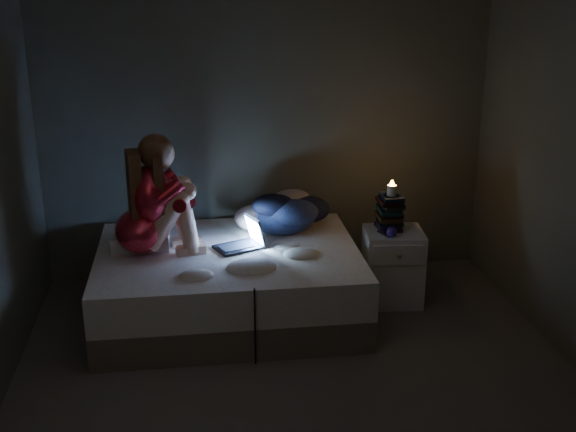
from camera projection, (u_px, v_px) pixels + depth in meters
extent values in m
cube|color=#514A48|center=(302.00, 393.00, 4.46)|extent=(3.60, 3.80, 0.02)
cube|color=#464943|center=(266.00, 121.00, 5.82)|extent=(3.60, 0.02, 2.60)
cube|color=#464943|center=(399.00, 370.00, 2.25)|extent=(3.60, 0.02, 2.60)
cube|color=white|center=(141.00, 240.00, 5.32)|extent=(0.41, 0.29, 0.12)
cube|color=silver|center=(393.00, 266.00, 5.58)|extent=(0.47, 0.43, 0.58)
cylinder|color=beige|center=(392.00, 191.00, 5.43)|extent=(0.07, 0.07, 0.08)
cube|color=black|center=(387.00, 234.00, 5.42)|extent=(0.12, 0.16, 0.01)
sphere|color=navy|center=(394.00, 232.00, 5.35)|extent=(0.08, 0.08, 0.08)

